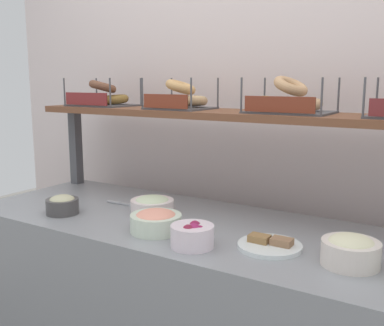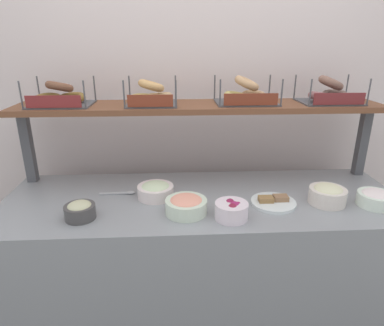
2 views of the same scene
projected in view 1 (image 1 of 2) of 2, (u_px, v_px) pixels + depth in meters
name	position (u px, v px, depth m)	size (l,w,h in m)	color
back_wall	(258.00, 124.00, 2.19)	(3.22, 0.06, 2.40)	silver
deli_counter	(199.00, 323.00, 1.87)	(2.02, 0.70, 0.85)	gray
shelf_riser_left	(76.00, 147.00, 2.48)	(0.05, 0.05, 0.40)	#4C4C51
upper_shelf	(232.00, 115.00, 1.94)	(1.98, 0.32, 0.03)	brown
bowl_tuna_salad	(62.00, 204.00, 1.93)	(0.14, 0.14, 0.08)	#474445
bowl_beet_salad	(192.00, 235.00, 1.55)	(0.15, 0.15, 0.09)	white
bowl_potato_salad	(351.00, 250.00, 1.39)	(0.18, 0.18, 0.10)	silver
bowl_scallion_spread	(152.00, 205.00, 1.93)	(0.18, 0.18, 0.08)	white
bowl_lox_spread	(156.00, 221.00, 1.70)	(0.19, 0.19, 0.08)	silver
serving_plate_white	(270.00, 245.00, 1.54)	(0.22, 0.22, 0.04)	white
serving_spoon_near_plate	(128.00, 204.00, 2.06)	(0.18, 0.03, 0.01)	#B7B7BC
bagel_basket_cinnamon_raisin	(102.00, 97.00, 2.31)	(0.32, 0.25, 0.14)	#4C4C51
bagel_basket_plain	(180.00, 99.00, 2.06)	(0.28, 0.26, 0.14)	#4C4C51
bagel_basket_sesame	(289.00, 101.00, 1.80)	(0.33, 0.24, 0.15)	#4C4C51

